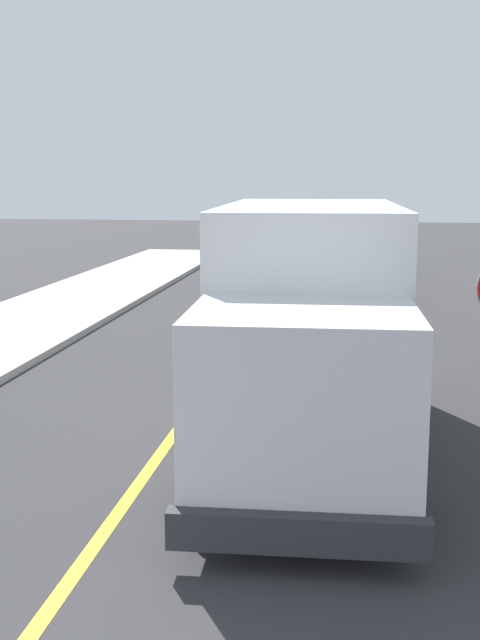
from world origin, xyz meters
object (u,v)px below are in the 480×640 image
Objects in this scene: parked_car_near at (326,300)px; parked_car_mid at (349,271)px; parked_car_far at (358,253)px; box_truck at (309,314)px.

parked_car_near and parked_car_mid have the same top height.
parked_car_far is at bearing 86.47° from parked_car_near.
parked_car_far is (0.24, 5.72, 0.00)m from parked_car_mid.
parked_car_mid is at bearing -92.40° from parked_car_far.
box_truck is 13.21m from parked_car_mid.
parked_car_mid is at bearing 85.33° from parked_car_near.
parked_car_near is 1.01× the size of parked_car_far.
parked_car_near is at bearing 90.54° from box_truck.
box_truck is 18.93m from parked_car_far.
parked_car_mid is 1.00× the size of parked_car_far.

